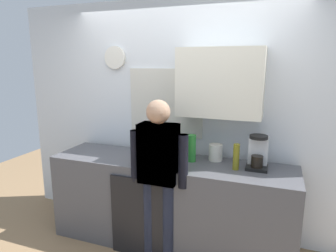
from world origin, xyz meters
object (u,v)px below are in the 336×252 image
coffee_maker (258,153)px  bottle_olive_oil (236,157)px  storage_canister (216,152)px  mixing_bowl (141,149)px  bottle_amber_beer (141,151)px  person_at_sink (159,169)px  cup_blue_mug (161,156)px  bottle_clear_soda (192,148)px  potted_plant (173,144)px  person_guest (159,169)px  bottle_green_wine (184,156)px

coffee_maker → bottle_olive_oil: bearing=-149.1°
bottle_olive_oil → storage_canister: 0.31m
mixing_bowl → bottle_amber_beer: bearing=-64.7°
storage_canister → person_at_sink: 0.66m
bottle_amber_beer → cup_blue_mug: bearing=34.5°
bottle_clear_soda → cup_blue_mug: 0.33m
coffee_maker → mixing_bowl: 1.27m
coffee_maker → potted_plant: 0.89m
bottle_amber_beer → potted_plant: bearing=52.5°
bottle_clear_soda → cup_blue_mug: bottle_clear_soda is taller
bottle_clear_soda → potted_plant: (-0.24, 0.11, -0.01)m
potted_plant → person_guest: 0.50m
bottle_green_wine → mixing_bowl: size_ratio=1.36×
bottle_green_wine → mixing_bowl: (-0.64, 0.43, -0.11)m
bottle_clear_soda → bottle_amber_beer: bearing=-157.5°
cup_blue_mug → person_at_sink: size_ratio=0.06×
cup_blue_mug → potted_plant: bearing=70.2°
potted_plant → person_at_sink: bearing=-86.9°
bottle_olive_oil → person_guest: size_ratio=0.16×
potted_plant → storage_canister: 0.47m
coffee_maker → mixing_bowl: size_ratio=1.50×
bottle_olive_oil → storage_canister: bearing=139.4°
coffee_maker → person_at_sink: (-0.86, -0.40, -0.13)m
bottle_green_wine → potted_plant: size_ratio=1.30×
bottle_green_wine → mixing_bowl: 0.78m
coffee_maker → bottle_amber_beer: size_ratio=1.43×
mixing_bowl → person_at_sink: person_at_sink is taller
bottle_olive_oil → person_guest: bearing=-156.5°
bottle_olive_oil → person_guest: 0.74m
coffee_maker → storage_canister: size_ratio=1.94×
bottle_clear_soda → potted_plant: bottle_clear_soda is taller
person_at_sink → person_guest: bearing=0.0°
cup_blue_mug → person_guest: 0.31m
bottle_amber_beer → cup_blue_mug: 0.21m
coffee_maker → mixing_bowl: coffee_maker is taller
potted_plant → bottle_amber_beer: bearing=-127.5°
coffee_maker → cup_blue_mug: coffee_maker is taller
bottle_clear_soda → bottle_amber_beer: bottle_clear_soda is taller
bottle_amber_beer → mixing_bowl: 0.35m
bottle_amber_beer → mixing_bowl: size_ratio=1.05×
coffee_maker → bottle_green_wine: (-0.63, -0.34, 0.00)m
bottle_green_wine → storage_canister: size_ratio=1.76×
mixing_bowl → person_guest: (0.41, -0.49, -0.02)m
cup_blue_mug → bottle_clear_soda: bearing=14.8°
person_at_sink → cup_blue_mug: bearing=97.1°
bottle_amber_beer → potted_plant: size_ratio=1.00×
person_guest → bottle_green_wine: bearing=-141.0°
coffee_maker → bottle_clear_soda: coffee_maker is taller
coffee_maker → bottle_amber_beer: bearing=-168.9°
bottle_amber_beer → person_at_sink: size_ratio=0.14×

